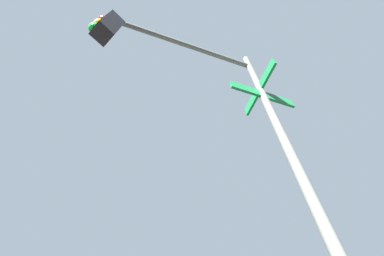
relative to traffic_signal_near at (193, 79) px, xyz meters
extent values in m
cylinder|color=#474C47|center=(-0.55, -1.03, -1.27)|extent=(0.12, 0.12, 6.15)
cylinder|color=#474C47|center=(0.07, 0.13, 1.41)|extent=(1.31, 2.36, 0.09)
cube|color=black|center=(0.69, 1.29, 0.96)|extent=(0.28, 0.28, 0.80)
sphere|color=red|center=(0.76, 1.42, 1.21)|extent=(0.18, 0.18, 0.18)
sphere|color=orange|center=(0.76, 1.42, 0.96)|extent=(0.18, 0.18, 0.18)
sphere|color=green|center=(0.76, 1.42, 0.71)|extent=(0.18, 0.18, 0.18)
cube|color=#0F5128|center=(-0.55, -1.03, 0.24)|extent=(0.55, 0.99, 0.20)
cube|color=#0F5128|center=(-0.55, -1.03, 0.46)|extent=(0.90, 0.51, 0.20)
camera|label=1|loc=(-1.05, 1.15, -3.44)|focal=24.25mm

